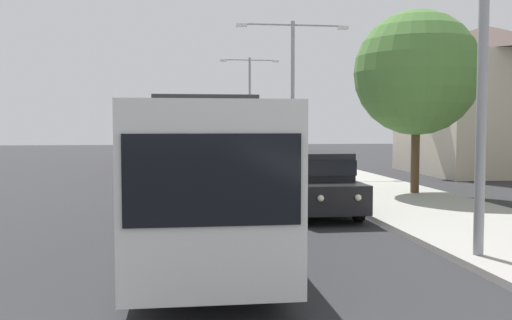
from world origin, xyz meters
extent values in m
cube|color=silver|center=(-1.30, 12.59, 1.70)|extent=(2.50, 12.11, 2.70)
cube|color=black|center=(-0.03, 12.59, 2.05)|extent=(0.04, 11.14, 1.00)
cube|color=black|center=(-2.57, 12.59, 2.05)|extent=(0.04, 11.14, 1.00)
cube|color=black|center=(-1.30, 6.51, 2.00)|extent=(2.30, 0.04, 1.20)
cube|color=black|center=(-0.02, 12.59, 0.90)|extent=(0.03, 11.51, 0.36)
cube|color=black|center=(-1.30, 8.96, 3.13)|extent=(1.75, 0.90, 0.16)
cylinder|color=black|center=(-0.20, 8.83, 0.50)|extent=(0.28, 1.00, 1.00)
cylinder|color=black|center=(-2.40, 8.83, 0.50)|extent=(0.28, 1.00, 1.00)
cylinder|color=black|center=(-0.20, 15.92, 0.50)|extent=(0.28, 1.00, 1.00)
cylinder|color=black|center=(-2.40, 15.92, 0.50)|extent=(0.28, 1.00, 1.00)
cube|color=silver|center=(-1.30, 25.72, 1.70)|extent=(2.50, 10.86, 2.70)
cube|color=black|center=(-0.03, 25.72, 2.05)|extent=(0.04, 10.00, 1.00)
cube|color=black|center=(-2.57, 25.72, 2.05)|extent=(0.04, 10.00, 1.00)
cube|color=black|center=(-1.30, 20.26, 2.00)|extent=(2.30, 0.04, 1.20)
cube|color=navy|center=(-0.02, 25.72, 0.90)|extent=(0.03, 10.32, 0.36)
cube|color=black|center=(-1.30, 22.46, 3.13)|extent=(1.75, 0.90, 0.16)
cylinder|color=black|center=(-0.20, 22.35, 0.50)|extent=(0.28, 1.00, 1.00)
cylinder|color=black|center=(-2.40, 22.35, 0.50)|extent=(0.28, 1.00, 1.00)
cylinder|color=black|center=(-0.20, 28.70, 0.50)|extent=(0.28, 1.00, 1.00)
cylinder|color=black|center=(-2.40, 28.70, 0.50)|extent=(0.28, 1.00, 1.00)
cube|color=maroon|center=(-1.30, 38.40, 1.70)|extent=(2.50, 11.86, 2.70)
cube|color=black|center=(-0.03, 38.40, 2.05)|extent=(0.04, 10.91, 1.00)
cube|color=black|center=(-2.57, 38.40, 2.05)|extent=(0.04, 10.91, 1.00)
cube|color=black|center=(-1.30, 32.44, 2.00)|extent=(2.30, 0.04, 1.20)
cube|color=navy|center=(-0.02, 38.40, 0.90)|extent=(0.03, 11.27, 0.36)
cube|color=black|center=(-1.30, 34.84, 3.13)|extent=(1.75, 0.90, 0.16)
cylinder|color=black|center=(-0.20, 34.72, 0.50)|extent=(0.28, 1.00, 1.00)
cylinder|color=black|center=(-2.40, 34.72, 0.50)|extent=(0.28, 1.00, 1.00)
cylinder|color=black|center=(-0.20, 41.66, 0.50)|extent=(0.28, 1.00, 1.00)
cylinder|color=black|center=(-2.40, 41.66, 0.50)|extent=(0.28, 1.00, 1.00)
cube|color=black|center=(2.40, 16.03, 0.70)|extent=(1.84, 4.82, 0.80)
cube|color=black|center=(2.40, 16.18, 1.50)|extent=(1.62, 2.80, 0.80)
cube|color=black|center=(2.40, 16.18, 1.50)|extent=(1.66, 2.89, 0.44)
sphere|color=#F9EFCC|center=(1.89, 13.60, 0.80)|extent=(0.18, 0.18, 0.18)
sphere|color=#F9EFCC|center=(2.91, 13.60, 0.80)|extent=(0.18, 0.18, 0.18)
cylinder|color=black|center=(1.58, 14.53, 0.35)|extent=(0.22, 0.70, 0.70)
cylinder|color=black|center=(3.22, 14.53, 0.35)|extent=(0.22, 0.70, 0.70)
cylinder|color=black|center=(1.58, 17.52, 0.35)|extent=(0.22, 0.70, 0.70)
cylinder|color=black|center=(3.22, 17.52, 0.35)|extent=(0.22, 0.70, 0.70)
cylinder|color=gray|center=(4.10, 9.64, 4.06)|extent=(0.20, 0.20, 7.82)
cylinder|color=gray|center=(4.10, 28.58, 4.15)|extent=(0.20, 0.20, 8.00)
cylinder|color=gray|center=(2.75, 28.58, 7.95)|extent=(2.70, 0.10, 0.10)
cube|color=silver|center=(1.40, 28.58, 7.87)|extent=(0.56, 0.28, 0.16)
cylinder|color=gray|center=(5.45, 28.58, 7.95)|extent=(2.70, 0.10, 0.10)
cube|color=silver|center=(6.80, 28.58, 7.87)|extent=(0.56, 0.28, 0.16)
cylinder|color=gray|center=(4.10, 47.53, 4.32)|extent=(0.20, 0.20, 8.35)
cylinder|color=gray|center=(2.98, 47.53, 8.30)|extent=(2.24, 0.10, 0.10)
cube|color=silver|center=(1.86, 47.53, 8.22)|extent=(0.56, 0.28, 0.16)
cylinder|color=gray|center=(5.22, 47.53, 8.30)|extent=(2.24, 0.10, 0.10)
cube|color=silver|center=(6.34, 47.53, 8.22)|extent=(0.56, 0.28, 0.16)
cylinder|color=#4C3823|center=(7.08, 19.66, 1.48)|extent=(0.32, 0.32, 2.65)
sphere|color=#4C7A38|center=(7.08, 19.66, 4.68)|extent=(4.69, 4.69, 4.69)
cube|color=#BCB29E|center=(15.20, 29.16, 3.25)|extent=(7.49, 8.29, 6.51)
pyramid|color=#42332D|center=(15.20, 29.16, 7.39)|extent=(7.87, 8.70, 1.77)
camera|label=1|loc=(-1.69, -0.71, 2.70)|focal=39.59mm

